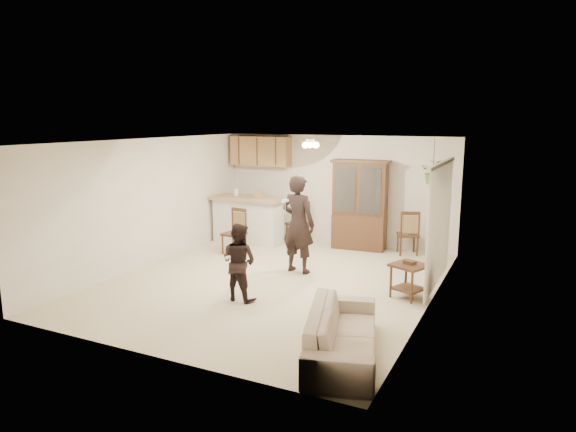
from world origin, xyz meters
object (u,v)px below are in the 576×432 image
at_px(side_table, 409,280).
at_px(child, 239,259).
at_px(sofa, 342,327).
at_px(chair_bar, 234,241).
at_px(china_hutch, 360,205).
at_px(chair_hutch_right, 408,242).
at_px(adult, 298,226).
at_px(chair_hutch_left, 298,230).

bearing_deg(side_table, child, -152.57).
xyz_separation_m(sofa, chair_bar, (-3.75, 3.58, -0.09)).
relative_size(sofa, china_hutch, 0.94).
bearing_deg(sofa, chair_bar, 30.07).
height_order(china_hutch, chair_hutch_right, china_hutch).
height_order(adult, chair_hutch_left, adult).
bearing_deg(sofa, adult, 17.16).
bearing_deg(chair_hutch_left, sofa, -36.05).
distance_m(adult, side_table, 2.36).
distance_m(adult, china_hutch, 2.26).
distance_m(china_hutch, chair_hutch_left, 1.66).
distance_m(adult, child, 1.81).
bearing_deg(chair_hutch_right, adult, 30.61).
bearing_deg(chair_hutch_left, chair_hutch_right, 24.17).
bearing_deg(sofa, china_hutch, -0.54).
xyz_separation_m(child, chair_hutch_right, (1.81, 3.98, -0.40)).
relative_size(china_hutch, chair_hutch_left, 2.03).
xyz_separation_m(sofa, china_hutch, (-1.45, 5.14, 0.61)).
xyz_separation_m(china_hutch, side_table, (1.72, -2.72, -0.69)).
bearing_deg(chair_bar, chair_hutch_right, 32.22).
xyz_separation_m(side_table, chair_hutch_left, (-3.23, 2.71, -0.02)).
relative_size(adult, chair_bar, 1.86).
distance_m(sofa, chair_bar, 5.19).
xyz_separation_m(chair_bar, chair_hutch_right, (3.39, 1.55, -0.00)).
bearing_deg(chair_bar, chair_hutch_left, 70.28).
bearing_deg(side_table, chair_bar, 163.95).
bearing_deg(adult, china_hutch, -94.44).
bearing_deg(chair_hutch_right, child, 42.02).
bearing_deg(child, chair_hutch_right, -109.42).
height_order(side_table, chair_bar, chair_bar).
relative_size(sofa, chair_bar, 1.94).
height_order(sofa, child, child).
bearing_deg(chair_bar, side_table, -8.43).
xyz_separation_m(chair_hutch_left, chair_hutch_right, (2.59, 0.01, -0.00)).
bearing_deg(adult, side_table, 175.05).
relative_size(side_table, chair_hutch_left, 0.69).
xyz_separation_m(child, chair_bar, (-1.59, 2.43, -0.40)).
height_order(child, side_table, child).
bearing_deg(chair_hutch_left, side_table, -15.95).
bearing_deg(child, china_hutch, -95.19).
relative_size(adult, chair_hutch_left, 1.84).
bearing_deg(side_table, sofa, -96.52).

